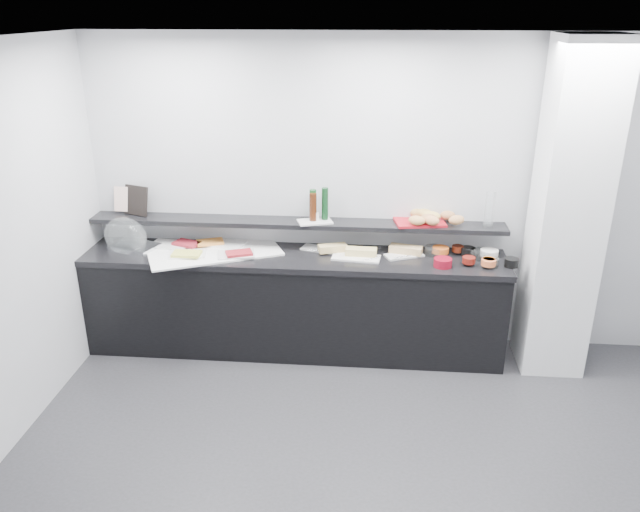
# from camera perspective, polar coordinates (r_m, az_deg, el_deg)

# --- Properties ---
(ground) EXTENTS (5.00, 5.00, 0.00)m
(ground) POSITION_cam_1_polar(r_m,az_deg,el_deg) (4.31, 4.55, -20.14)
(ground) COLOR #2D2D30
(ground) RESTS_ON ground
(back_wall) EXTENTS (5.00, 0.02, 2.70)m
(back_wall) POSITION_cam_1_polar(r_m,az_deg,el_deg) (5.42, 5.28, 5.45)
(back_wall) COLOR #B4B6BB
(back_wall) RESTS_ON ground
(ceiling) EXTENTS (5.00, 5.00, 0.00)m
(ceiling) POSITION_cam_1_polar(r_m,az_deg,el_deg) (3.20, 6.06, 18.59)
(ceiling) COLOR white
(ceiling) RESTS_ON back_wall
(column) EXTENTS (0.50, 0.50, 2.70)m
(column) POSITION_cam_1_polar(r_m,az_deg,el_deg) (5.31, 21.70, 3.62)
(column) COLOR white
(column) RESTS_ON ground
(buffet_cabinet) EXTENTS (3.60, 0.60, 0.85)m
(buffet_cabinet) POSITION_cam_1_polar(r_m,az_deg,el_deg) (5.52, -2.36, -4.49)
(buffet_cabinet) COLOR black
(buffet_cabinet) RESTS_ON ground
(counter_top) EXTENTS (3.62, 0.62, 0.05)m
(counter_top) POSITION_cam_1_polar(r_m,az_deg,el_deg) (5.33, -2.44, -0.16)
(counter_top) COLOR black
(counter_top) RESTS_ON buffet_cabinet
(wall_shelf) EXTENTS (3.60, 0.25, 0.04)m
(wall_shelf) POSITION_cam_1_polar(r_m,az_deg,el_deg) (5.41, -2.25, 3.04)
(wall_shelf) COLOR black
(wall_shelf) RESTS_ON back_wall
(cloche_base) EXTENTS (0.46, 0.38, 0.04)m
(cloche_base) POSITION_cam_1_polar(r_m,az_deg,el_deg) (5.68, -16.54, 0.82)
(cloche_base) COLOR silver
(cloche_base) RESTS_ON counter_top
(cloche_dome) EXTENTS (0.48, 0.39, 0.34)m
(cloche_dome) POSITION_cam_1_polar(r_m,az_deg,el_deg) (5.64, -17.35, 1.71)
(cloche_dome) COLOR white
(cloche_dome) RESTS_ON cloche_base
(linen_runner) EXTENTS (1.22, 0.94, 0.01)m
(linen_runner) POSITION_cam_1_polar(r_m,az_deg,el_deg) (5.44, -9.61, 0.37)
(linen_runner) COLOR white
(linen_runner) RESTS_ON counter_top
(platter_meat_a) EXTENTS (0.36, 0.26, 0.01)m
(platter_meat_a) POSITION_cam_1_polar(r_m,az_deg,el_deg) (5.64, -13.54, 1.01)
(platter_meat_a) COLOR white
(platter_meat_a) RESTS_ON linen_runner
(food_meat_a) EXTENTS (0.27, 0.22, 0.02)m
(food_meat_a) POSITION_cam_1_polar(r_m,az_deg,el_deg) (5.59, -12.08, 1.14)
(food_meat_a) COLOR maroon
(food_meat_a) RESTS_ON platter_meat_a
(platter_salmon) EXTENTS (0.36, 0.28, 0.01)m
(platter_salmon) POSITION_cam_1_polar(r_m,az_deg,el_deg) (5.57, -8.64, 1.12)
(platter_salmon) COLOR white
(platter_salmon) RESTS_ON linen_runner
(food_salmon) EXTENTS (0.27, 0.22, 0.02)m
(food_salmon) POSITION_cam_1_polar(r_m,az_deg,el_deg) (5.58, -10.02, 1.27)
(food_salmon) COLOR orange
(food_salmon) RESTS_ON platter_salmon
(platter_cheese) EXTENTS (0.33, 0.25, 0.01)m
(platter_cheese) POSITION_cam_1_polar(r_m,az_deg,el_deg) (5.40, -12.01, 0.17)
(platter_cheese) COLOR white
(platter_cheese) RESTS_ON linen_runner
(food_cheese) EXTENTS (0.24, 0.15, 0.02)m
(food_cheese) POSITION_cam_1_polar(r_m,az_deg,el_deg) (5.36, -12.10, 0.21)
(food_cheese) COLOR #D5D353
(food_cheese) RESTS_ON platter_cheese
(platter_meat_b) EXTENTS (0.35, 0.27, 0.01)m
(platter_meat_b) POSITION_cam_1_polar(r_m,az_deg,el_deg) (5.32, -7.69, 0.15)
(platter_meat_b) COLOR silver
(platter_meat_b) RESTS_ON linen_runner
(food_meat_b) EXTENTS (0.25, 0.21, 0.02)m
(food_meat_b) POSITION_cam_1_polar(r_m,az_deg,el_deg) (5.29, -7.41, 0.26)
(food_meat_b) COLOR maroon
(food_meat_b) RESTS_ON platter_meat_b
(sandwich_plate_left) EXTENTS (0.36, 0.23, 0.01)m
(sandwich_plate_left) POSITION_cam_1_polar(r_m,az_deg,el_deg) (5.43, 0.06, 0.64)
(sandwich_plate_left) COLOR silver
(sandwich_plate_left) RESTS_ON counter_top
(sandwich_food_left) EXTENTS (0.26, 0.17, 0.06)m
(sandwich_food_left) POSITION_cam_1_polar(r_m,az_deg,el_deg) (5.35, 1.16, 0.73)
(sandwich_food_left) COLOR tan
(sandwich_food_left) RESTS_ON sandwich_plate_left
(tongs_left) EXTENTS (0.16, 0.04, 0.01)m
(tongs_left) POSITION_cam_1_polar(r_m,az_deg,el_deg) (5.37, -0.33, 0.51)
(tongs_left) COLOR silver
(tongs_left) RESTS_ON sandwich_plate_left
(sandwich_plate_mid) EXTENTS (0.42, 0.22, 0.01)m
(sandwich_plate_mid) POSITION_cam_1_polar(r_m,az_deg,el_deg) (5.25, 3.32, -0.16)
(sandwich_plate_mid) COLOR white
(sandwich_plate_mid) RESTS_ON counter_top
(sandwich_food_mid) EXTENTS (0.27, 0.11, 0.06)m
(sandwich_food_mid) POSITION_cam_1_polar(r_m,az_deg,el_deg) (5.28, 3.77, 0.39)
(sandwich_food_mid) COLOR #D6BE70
(sandwich_food_mid) RESTS_ON sandwich_plate_mid
(tongs_mid) EXTENTS (0.15, 0.08, 0.01)m
(tongs_mid) POSITION_cam_1_polar(r_m,az_deg,el_deg) (5.21, 4.68, -0.24)
(tongs_mid) COLOR silver
(tongs_mid) RESTS_ON sandwich_plate_mid
(sandwich_plate_right) EXTENTS (0.35, 0.26, 0.01)m
(sandwich_plate_right) POSITION_cam_1_polar(r_m,az_deg,el_deg) (5.34, 7.70, 0.06)
(sandwich_plate_right) COLOR silver
(sandwich_plate_right) RESTS_ON counter_top
(sandwich_food_right) EXTENTS (0.29, 0.17, 0.06)m
(sandwich_food_right) POSITION_cam_1_polar(r_m,az_deg,el_deg) (5.37, 7.86, 0.60)
(sandwich_food_right) COLOR tan
(sandwich_food_right) RESTS_ON sandwich_plate_right
(tongs_right) EXTENTS (0.14, 0.08, 0.01)m
(tongs_right) POSITION_cam_1_polar(r_m,az_deg,el_deg) (5.28, 7.60, -0.05)
(tongs_right) COLOR #B5B8BC
(tongs_right) RESTS_ON sandwich_plate_right
(bowl_glass_fruit) EXTENTS (0.17, 0.17, 0.07)m
(bowl_glass_fruit) POSITION_cam_1_polar(r_m,az_deg,el_deg) (5.41, 10.39, 0.47)
(bowl_glass_fruit) COLOR white
(bowl_glass_fruit) RESTS_ON counter_top
(fill_glass_fruit) EXTENTS (0.18, 0.18, 0.05)m
(fill_glass_fruit) POSITION_cam_1_polar(r_m,az_deg,el_deg) (5.40, 10.97, 0.56)
(fill_glass_fruit) COLOR orange
(fill_glass_fruit) RESTS_ON bowl_glass_fruit
(bowl_black_jam) EXTENTS (0.14, 0.14, 0.07)m
(bowl_black_jam) POSITION_cam_1_polar(r_m,az_deg,el_deg) (5.45, 13.37, 0.41)
(bowl_black_jam) COLOR black
(bowl_black_jam) RESTS_ON counter_top
(fill_black_jam) EXTENTS (0.12, 0.12, 0.05)m
(fill_black_jam) POSITION_cam_1_polar(r_m,az_deg,el_deg) (5.46, 12.47, 0.67)
(fill_black_jam) COLOR #50180B
(fill_black_jam) RESTS_ON bowl_black_jam
(bowl_glass_cream) EXTENTS (0.22, 0.22, 0.07)m
(bowl_glass_cream) POSITION_cam_1_polar(r_m,az_deg,el_deg) (5.41, 14.48, 0.15)
(bowl_glass_cream) COLOR silver
(bowl_glass_cream) RESTS_ON counter_top
(fill_glass_cream) EXTENTS (0.16, 0.16, 0.05)m
(fill_glass_cream) POSITION_cam_1_polar(r_m,az_deg,el_deg) (5.44, 15.22, 0.31)
(fill_glass_cream) COLOR white
(fill_glass_cream) RESTS_ON bowl_glass_cream
(bowl_red_jam) EXTENTS (0.16, 0.16, 0.07)m
(bowl_red_jam) POSITION_cam_1_polar(r_m,az_deg,el_deg) (5.17, 11.16, -0.59)
(bowl_red_jam) COLOR maroon
(bowl_red_jam) RESTS_ON counter_top
(fill_red_jam) EXTENTS (0.13, 0.13, 0.05)m
(fill_red_jam) POSITION_cam_1_polar(r_m,az_deg,el_deg) (5.24, 13.44, -0.36)
(fill_red_jam) COLOR #62140E
(fill_red_jam) RESTS_ON bowl_red_jam
(bowl_glass_salmon) EXTENTS (0.18, 0.18, 0.07)m
(bowl_glass_salmon) POSITION_cam_1_polar(r_m,az_deg,el_deg) (5.27, 15.28, -0.54)
(bowl_glass_salmon) COLOR silver
(bowl_glass_salmon) RESTS_ON counter_top
(fill_glass_salmon) EXTENTS (0.14, 0.14, 0.05)m
(fill_glass_salmon) POSITION_cam_1_polar(r_m,az_deg,el_deg) (5.23, 15.16, -0.56)
(fill_glass_salmon) COLOR orange
(fill_glass_salmon) RESTS_ON bowl_glass_salmon
(bowl_black_fruit) EXTENTS (0.12, 0.12, 0.07)m
(bowl_black_fruit) POSITION_cam_1_polar(r_m,az_deg,el_deg) (5.31, 17.10, -0.56)
(bowl_black_fruit) COLOR black
(bowl_black_fruit) RESTS_ON counter_top
(fill_black_fruit) EXTENTS (0.12, 0.12, 0.05)m
(fill_black_fruit) POSITION_cam_1_polar(r_m,az_deg,el_deg) (5.25, 15.17, -0.46)
(fill_black_fruit) COLOR orange
(fill_black_fruit) RESTS_ON bowl_black_fruit
(framed_print) EXTENTS (0.25, 0.15, 0.26)m
(framed_print) POSITION_cam_1_polar(r_m,az_deg,el_deg) (5.76, -16.47, 4.90)
(framed_print) COLOR black
(framed_print) RESTS_ON wall_shelf
(print_art) EXTENTS (0.19, 0.06, 0.22)m
(print_art) POSITION_cam_1_polar(r_m,az_deg,el_deg) (5.83, -17.50, 4.98)
(print_art) COLOR beige
(print_art) RESTS_ON framed_print
(condiment_tray) EXTENTS (0.33, 0.26, 0.01)m
(condiment_tray) POSITION_cam_1_polar(r_m,az_deg,el_deg) (5.36, -0.47, 3.17)
(condiment_tray) COLOR silver
(condiment_tray) RESTS_ON wall_shelf
(bottle_green_a) EXTENTS (0.07, 0.07, 0.26)m
(bottle_green_a) POSITION_cam_1_polar(r_m,az_deg,el_deg) (5.37, -0.65, 4.74)
(bottle_green_a) COLOR #103D17
(bottle_green_a) RESTS_ON condiment_tray
(bottle_brown) EXTENTS (0.07, 0.07, 0.24)m
(bottle_brown) POSITION_cam_1_polar(r_m,az_deg,el_deg) (5.33, -0.64, 4.49)
(bottle_brown) COLOR #3C1A0B
(bottle_brown) RESTS_ON condiment_tray
(bottle_green_b) EXTENTS (0.06, 0.06, 0.28)m
(bottle_green_b) POSITION_cam_1_polar(r_m,az_deg,el_deg) (5.35, 0.46, 4.80)
(bottle_green_b) COLOR black
(bottle_green_b) RESTS_ON condiment_tray
(bottle_hot) EXTENTS (0.05, 0.05, 0.18)m
(bottle_hot) POSITION_cam_1_polar(r_m,az_deg,el_deg) (5.34, -0.61, 4.21)
(bottle_hot) COLOR #A0110B
(bottle_hot) RESTS_ON condiment_tray
(shaker_salt) EXTENTS (0.04, 0.04, 0.07)m
(shaker_salt) POSITION_cam_1_polar(r_m,az_deg,el_deg) (5.35, -0.25, 3.61)
(shaker_salt) COLOR silver
(shaker_salt) RESTS_ON condiment_tray
(shaker_pepper) EXTENTS (0.05, 0.05, 0.07)m
(shaker_pepper) POSITION_cam_1_polar(r_m,az_deg,el_deg) (5.38, 0.39, 3.72)
(shaker_pepper) COLOR white
(shaker_pepper) RESTS_ON condiment_tray
(bread_tray) EXTENTS (0.46, 0.35, 0.02)m
(bread_tray) POSITION_cam_1_polar(r_m,az_deg,el_deg) (5.41, 9.07, 3.12)
(bread_tray) COLOR #B0131F
(bread_tray) RESTS_ON wall_shelf
(bread_roll_nw) EXTENTS (0.12, 0.08, 0.08)m
(bread_roll_nw) POSITION_cam_1_polar(r_m,az_deg,el_deg) (5.46, 8.86, 3.87)
(bread_roll_nw) COLOR #AE8342
(bread_roll_nw) RESTS_ON bread_tray
(bread_roll_n) EXTENTS (0.16, 0.11, 0.08)m
(bread_roll_n) POSITION_cam_1_polar(r_m,az_deg,el_deg) (5.46, 9.47, 3.85)
(bread_roll_n) COLOR #BA9247
(bread_roll_n) RESTS_ON bread_tray
(bread_roll_ne) EXTENTS (0.13, 0.09, 0.08)m
(bread_roll_ne) POSITION_cam_1_polar(r_m,az_deg,el_deg) (5.45, 11.61, 3.66)
(bread_roll_ne) COLOR #B77746
(bread_roll_ne) RESTS_ON bread_tray
(bread_roll_sw) EXTENTS (0.16, 0.13, 0.08)m
(bread_roll_sw) POSITION_cam_1_polar(r_m,az_deg,el_deg) (5.27, 8.83, 3.23)
(bread_roll_sw) COLOR tan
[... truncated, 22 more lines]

